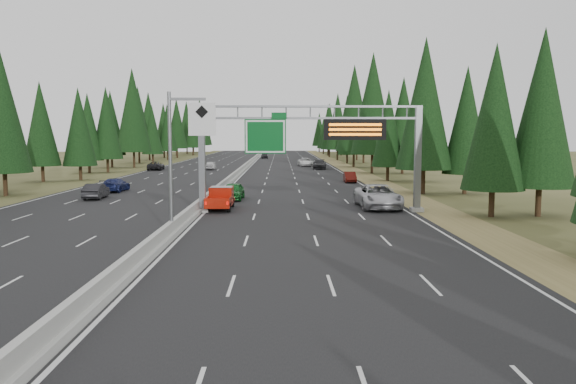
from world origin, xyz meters
name	(u,v)px	position (x,y,z in m)	size (l,w,h in m)	color
road	(241,173)	(0.00, 80.00, 0.04)	(32.00, 260.00, 0.08)	black
shoulder_right	(356,173)	(17.80, 80.00, 0.03)	(3.60, 260.00, 0.06)	olive
shoulder_left	(125,173)	(-17.80, 80.00, 0.03)	(3.60, 260.00, 0.06)	#414420
median_barrier	(241,170)	(0.00, 80.00, 0.41)	(0.70, 260.00, 0.85)	#989792
sign_gantry	(319,141)	(8.92, 34.88, 5.27)	(16.75, 0.98, 7.80)	slate
hov_sign_pole	(181,153)	(0.58, 24.97, 4.72)	(2.80, 0.50, 8.00)	slate
tree_row_right	(388,114)	(21.96, 77.16, 8.87)	(11.46, 242.37, 18.52)	black
tree_row_left	(98,115)	(-22.08, 81.68, 8.83)	(11.36, 241.50, 18.44)	black
silver_minivan	(378,196)	(13.70, 37.23, 0.99)	(3.01, 6.54, 1.82)	#B9B8BD
red_pickup	(221,197)	(1.50, 36.89, 1.00)	(1.83, 5.12, 1.67)	black
car_ahead_green	(233,191)	(1.90, 43.09, 0.84)	(1.78, 4.44, 1.51)	#155E20
car_ahead_dkred	(350,177)	(14.50, 61.52, 0.71)	(1.34, 3.85, 1.27)	#59120C
car_ahead_dkgrey	(319,164)	(12.72, 89.31, 0.88)	(2.23, 5.49, 1.59)	black
car_ahead_white	(306,162)	(10.77, 98.47, 0.83)	(2.50, 5.43, 1.51)	white
car_ahead_far	(264,156)	(2.02, 134.67, 0.75)	(1.57, 3.91, 1.33)	black
car_onc_near	(96,191)	(-10.42, 43.98, 0.77)	(1.45, 4.17, 1.37)	black
car_onc_blue	(115,185)	(-10.60, 50.50, 0.76)	(1.89, 4.66, 1.35)	#171F51
car_onc_white	(211,165)	(-5.56, 87.37, 0.79)	(1.68, 4.16, 1.42)	silver
car_onc_far	(156,166)	(-14.50, 86.60, 0.79)	(2.35, 5.09, 1.42)	black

